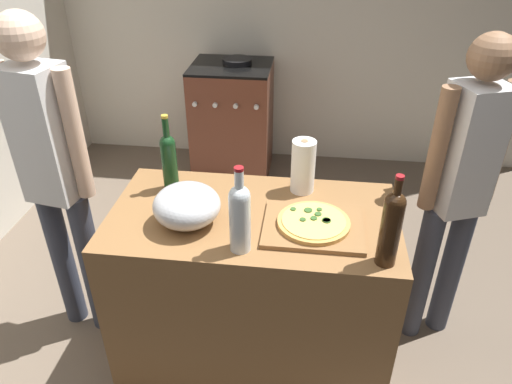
{
  "coord_description": "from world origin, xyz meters",
  "views": [
    {
      "loc": [
        0.25,
        -1.04,
        2.05
      ],
      "look_at": [
        0.04,
        0.7,
        0.96
      ],
      "focal_mm": 33.58,
      "sensor_mm": 36.0,
      "label": 1
    }
  ],
  "objects_px": {
    "wine_bottle_amber": "(391,226)",
    "stove": "(233,120)",
    "person_in_red": "(459,185)",
    "wine_bottle_dark": "(240,215)",
    "wine_bottle_clear": "(169,159)",
    "pizza": "(314,222)",
    "person_in_stripes": "(53,169)",
    "paper_towel_roll": "(303,166)",
    "mixing_bowl": "(187,206)"
  },
  "relations": [
    {
      "from": "wine_bottle_dark",
      "to": "pizza",
      "type": "bearing_deg",
      "value": 31.06
    },
    {
      "from": "paper_towel_roll",
      "to": "wine_bottle_clear",
      "type": "height_order",
      "value": "wine_bottle_clear"
    },
    {
      "from": "paper_towel_roll",
      "to": "wine_bottle_clear",
      "type": "relative_size",
      "value": 0.7
    },
    {
      "from": "wine_bottle_dark",
      "to": "person_in_stripes",
      "type": "distance_m",
      "value": 1.02
    },
    {
      "from": "wine_bottle_amber",
      "to": "stove",
      "type": "relative_size",
      "value": 0.38
    },
    {
      "from": "mixing_bowl",
      "to": "wine_bottle_clear",
      "type": "height_order",
      "value": "wine_bottle_clear"
    },
    {
      "from": "pizza",
      "to": "wine_bottle_amber",
      "type": "distance_m",
      "value": 0.34
    },
    {
      "from": "wine_bottle_clear",
      "to": "person_in_red",
      "type": "xyz_separation_m",
      "value": [
        1.3,
        0.17,
        -0.14
      ]
    },
    {
      "from": "pizza",
      "to": "paper_towel_roll",
      "type": "relative_size",
      "value": 1.17
    },
    {
      "from": "wine_bottle_amber",
      "to": "person_in_red",
      "type": "relative_size",
      "value": 0.23
    },
    {
      "from": "mixing_bowl",
      "to": "stove",
      "type": "height_order",
      "value": "mixing_bowl"
    },
    {
      "from": "wine_bottle_dark",
      "to": "stove",
      "type": "distance_m",
      "value": 2.32
    },
    {
      "from": "wine_bottle_amber",
      "to": "person_in_red",
      "type": "xyz_separation_m",
      "value": [
        0.39,
        0.58,
        -0.15
      ]
    },
    {
      "from": "person_in_red",
      "to": "person_in_stripes",
      "type": "bearing_deg",
      "value": -174.66
    },
    {
      "from": "wine_bottle_dark",
      "to": "wine_bottle_amber",
      "type": "distance_m",
      "value": 0.53
    },
    {
      "from": "wine_bottle_amber",
      "to": "stove",
      "type": "bearing_deg",
      "value": 113.08
    },
    {
      "from": "pizza",
      "to": "person_in_stripes",
      "type": "height_order",
      "value": "person_in_stripes"
    },
    {
      "from": "pizza",
      "to": "wine_bottle_dark",
      "type": "xyz_separation_m",
      "value": [
        -0.27,
        -0.16,
        0.12
      ]
    },
    {
      "from": "person_in_stripes",
      "to": "person_in_red",
      "type": "height_order",
      "value": "person_in_stripes"
    },
    {
      "from": "mixing_bowl",
      "to": "paper_towel_roll",
      "type": "bearing_deg",
      "value": 34.9
    },
    {
      "from": "person_in_stripes",
      "to": "stove",
      "type": "bearing_deg",
      "value": 73.9
    },
    {
      "from": "person_in_stripes",
      "to": "person_in_red",
      "type": "xyz_separation_m",
      "value": [
        1.86,
        0.17,
        -0.05
      ]
    },
    {
      "from": "wine_bottle_dark",
      "to": "mixing_bowl",
      "type": "bearing_deg",
      "value": 149.59
    },
    {
      "from": "paper_towel_roll",
      "to": "wine_bottle_clear",
      "type": "bearing_deg",
      "value": -174.39
    },
    {
      "from": "wine_bottle_clear",
      "to": "stove",
      "type": "bearing_deg",
      "value": 91.07
    },
    {
      "from": "pizza",
      "to": "paper_towel_roll",
      "type": "height_order",
      "value": "paper_towel_roll"
    },
    {
      "from": "mixing_bowl",
      "to": "person_in_red",
      "type": "xyz_separation_m",
      "value": [
        1.16,
        0.42,
        -0.07
      ]
    },
    {
      "from": "mixing_bowl",
      "to": "person_in_stripes",
      "type": "bearing_deg",
      "value": 160.18
    },
    {
      "from": "wine_bottle_clear",
      "to": "stove",
      "type": "xyz_separation_m",
      "value": [
        -0.03,
        1.81,
        -0.59
      ]
    },
    {
      "from": "mixing_bowl",
      "to": "wine_bottle_clear",
      "type": "relative_size",
      "value": 0.76
    },
    {
      "from": "stove",
      "to": "person_in_stripes",
      "type": "height_order",
      "value": "person_in_stripes"
    },
    {
      "from": "stove",
      "to": "person_in_red",
      "type": "height_order",
      "value": "person_in_red"
    },
    {
      "from": "person_in_red",
      "to": "wine_bottle_amber",
      "type": "bearing_deg",
      "value": -124.03
    },
    {
      "from": "wine_bottle_clear",
      "to": "person_in_red",
      "type": "height_order",
      "value": "person_in_red"
    },
    {
      "from": "paper_towel_roll",
      "to": "person_in_red",
      "type": "bearing_deg",
      "value": 8.86
    },
    {
      "from": "wine_bottle_clear",
      "to": "person_in_red",
      "type": "relative_size",
      "value": 0.22
    },
    {
      "from": "mixing_bowl",
      "to": "wine_bottle_clear",
      "type": "xyz_separation_m",
      "value": [
        -0.14,
        0.26,
        0.07
      ]
    },
    {
      "from": "person_in_red",
      "to": "paper_towel_roll",
      "type": "bearing_deg",
      "value": -171.14
    },
    {
      "from": "pizza",
      "to": "wine_bottle_dark",
      "type": "distance_m",
      "value": 0.34
    },
    {
      "from": "paper_towel_roll",
      "to": "wine_bottle_dark",
      "type": "xyz_separation_m",
      "value": [
        -0.21,
        -0.45,
        0.03
      ]
    },
    {
      "from": "stove",
      "to": "pizza",
      "type": "bearing_deg",
      "value": -71.53
    },
    {
      "from": "mixing_bowl",
      "to": "person_in_red",
      "type": "relative_size",
      "value": 0.17
    },
    {
      "from": "pizza",
      "to": "mixing_bowl",
      "type": "bearing_deg",
      "value": -177.31
    },
    {
      "from": "wine_bottle_clear",
      "to": "pizza",
      "type": "bearing_deg",
      "value": -19.7
    },
    {
      "from": "paper_towel_roll",
      "to": "person_in_stripes",
      "type": "height_order",
      "value": "person_in_stripes"
    },
    {
      "from": "mixing_bowl",
      "to": "stove",
      "type": "bearing_deg",
      "value": 94.8
    },
    {
      "from": "paper_towel_roll",
      "to": "wine_bottle_amber",
      "type": "xyz_separation_m",
      "value": [
        0.32,
        -0.47,
        0.04
      ]
    },
    {
      "from": "mixing_bowl",
      "to": "person_in_stripes",
      "type": "relative_size",
      "value": 0.16
    },
    {
      "from": "pizza",
      "to": "wine_bottle_amber",
      "type": "height_order",
      "value": "wine_bottle_amber"
    },
    {
      "from": "pizza",
      "to": "person_in_stripes",
      "type": "distance_m",
      "value": 1.23
    }
  ]
}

